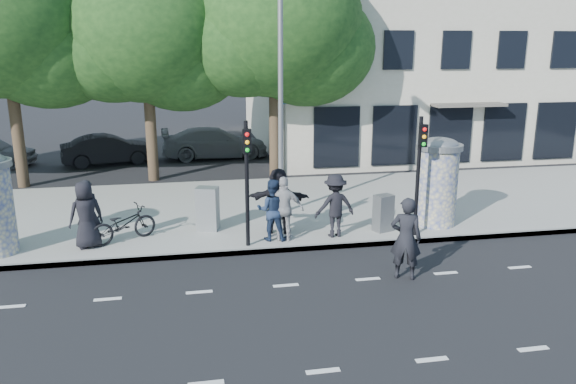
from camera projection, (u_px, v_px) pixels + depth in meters
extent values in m
plane|color=black|center=(298.00, 313.00, 11.75)|extent=(120.00, 120.00, 0.00)
cube|color=gray|center=(254.00, 209.00, 18.86)|extent=(40.00, 8.00, 0.15)
cube|color=slate|center=(272.00, 250.00, 15.11)|extent=(40.00, 0.10, 0.16)
cube|color=silver|center=(323.00, 371.00, 9.66)|extent=(32.00, 0.12, 0.01)
cube|color=silver|center=(286.00, 285.00, 13.08)|extent=(32.00, 0.12, 0.01)
cylinder|color=beige|center=(437.00, 187.00, 16.80)|extent=(1.20, 1.20, 2.30)
cylinder|color=slate|center=(440.00, 147.00, 16.49)|extent=(1.36, 1.36, 0.16)
ellipsoid|color=slate|center=(440.00, 144.00, 16.46)|extent=(1.10, 1.10, 0.38)
cylinder|color=black|center=(247.00, 185.00, 14.83)|extent=(0.11, 0.11, 3.40)
cube|color=black|center=(247.00, 141.00, 14.35)|extent=(0.22, 0.14, 0.62)
cylinder|color=black|center=(418.00, 177.00, 15.68)|extent=(0.11, 0.11, 3.40)
cube|color=black|center=(423.00, 136.00, 15.20)|extent=(0.22, 0.14, 0.62)
cylinder|color=slate|center=(281.00, 88.00, 17.20)|extent=(0.16, 0.16, 8.00)
cylinder|color=#38281C|center=(17.00, 127.00, 21.53)|extent=(0.44, 0.44, 4.73)
ellipsoid|color=#163714|center=(3.00, 14.00, 20.47)|extent=(7.20, 7.20, 6.12)
cylinder|color=#38281C|center=(151.00, 127.00, 22.64)|extent=(0.44, 0.44, 4.41)
ellipsoid|color=#163714|center=(144.00, 27.00, 21.65)|extent=(6.80, 6.80, 5.78)
cylinder|color=#38281C|center=(274.00, 123.00, 23.12)|extent=(0.44, 0.44, 4.59)
ellipsoid|color=#163714|center=(274.00, 21.00, 22.09)|extent=(7.00, 7.00, 5.95)
cube|color=#B7B19A|center=(437.00, 34.00, 31.33)|extent=(20.00, 15.00, 12.00)
cube|color=black|center=(504.00, 132.00, 25.29)|extent=(18.00, 0.10, 2.60)
cube|color=#59544C|center=(469.00, 105.00, 24.27)|extent=(3.20, 0.90, 0.12)
cube|color=#194C8C|center=(298.00, 100.00, 23.21)|extent=(1.60, 0.06, 0.30)
imported|color=black|center=(86.00, 215.00, 14.88)|extent=(1.05, 0.88, 1.83)
imported|color=black|center=(88.00, 213.00, 15.00)|extent=(0.75, 0.56, 1.85)
imported|color=#1C2A46|center=(272.00, 210.00, 15.50)|extent=(0.96, 0.81, 1.73)
imported|color=black|center=(335.00, 206.00, 15.78)|extent=(1.24, 0.81, 1.80)
imported|color=#A2A2A5|center=(284.00, 209.00, 15.45)|extent=(1.19, 0.89, 1.82)
imported|color=black|center=(278.00, 201.00, 16.09)|extent=(1.87, 1.04, 1.91)
imported|color=black|center=(406.00, 238.00, 13.26)|extent=(0.86, 0.73, 2.01)
imported|color=black|center=(123.00, 224.00, 15.46)|extent=(1.50, 1.96, 0.99)
cube|color=gray|center=(208.00, 209.00, 16.39)|extent=(0.72, 0.62, 1.29)
cube|color=slate|center=(383.00, 213.00, 16.31)|extent=(0.62, 0.53, 1.08)
imported|color=black|center=(109.00, 150.00, 26.09)|extent=(2.40, 4.43, 1.39)
imported|color=slate|center=(215.00, 143.00, 27.58)|extent=(2.29, 5.20, 1.49)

